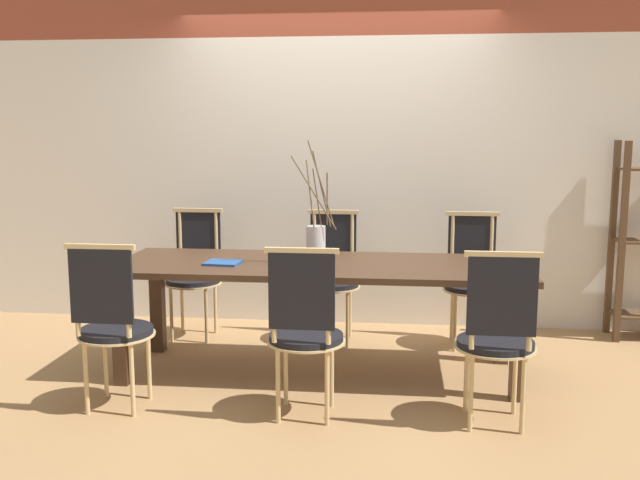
{
  "coord_description": "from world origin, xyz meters",
  "views": [
    {
      "loc": [
        0.5,
        -4.5,
        1.6
      ],
      "look_at": [
        0.0,
        0.0,
        0.89
      ],
      "focal_mm": 40.0,
      "sensor_mm": 36.0,
      "label": 1
    }
  ],
  "objects_px": {
    "dining_table": "(320,277)",
    "chair_far_center": "(472,276)",
    "book_stack": "(223,263)",
    "chair_near_center": "(497,333)",
    "vase_centerpiece": "(316,242)"
  },
  "relations": [
    {
      "from": "dining_table",
      "to": "chair_far_center",
      "type": "bearing_deg",
      "value": 35.57
    },
    {
      "from": "chair_far_center",
      "to": "book_stack",
      "type": "bearing_deg",
      "value": 26.99
    },
    {
      "from": "chair_near_center",
      "to": "book_stack",
      "type": "bearing_deg",
      "value": 158.37
    },
    {
      "from": "dining_table",
      "to": "chair_near_center",
      "type": "relative_size",
      "value": 2.69
    },
    {
      "from": "dining_table",
      "to": "vase_centerpiece",
      "type": "xyz_separation_m",
      "value": [
        -0.03,
        -0.01,
        0.23
      ]
    },
    {
      "from": "dining_table",
      "to": "chair_near_center",
      "type": "height_order",
      "value": "chair_near_center"
    },
    {
      "from": "book_stack",
      "to": "chair_near_center",
      "type": "bearing_deg",
      "value": -21.63
    },
    {
      "from": "vase_centerpiece",
      "to": "book_stack",
      "type": "xyz_separation_m",
      "value": [
        -0.59,
        -0.09,
        -0.13
      ]
    },
    {
      "from": "vase_centerpiece",
      "to": "book_stack",
      "type": "relative_size",
      "value": 3.35
    },
    {
      "from": "book_stack",
      "to": "chair_far_center",
      "type": "bearing_deg",
      "value": 26.99
    },
    {
      "from": "chair_far_center",
      "to": "vase_centerpiece",
      "type": "relative_size",
      "value": 1.25
    },
    {
      "from": "book_stack",
      "to": "vase_centerpiece",
      "type": "bearing_deg",
      "value": 8.68
    },
    {
      "from": "chair_far_center",
      "to": "book_stack",
      "type": "relative_size",
      "value": 4.18
    },
    {
      "from": "dining_table",
      "to": "book_stack",
      "type": "distance_m",
      "value": 0.63
    },
    {
      "from": "dining_table",
      "to": "chair_far_center",
      "type": "relative_size",
      "value": 2.69
    }
  ]
}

